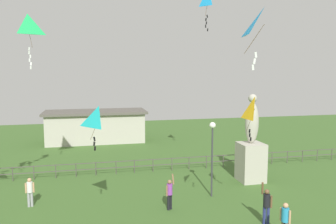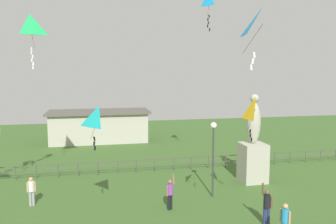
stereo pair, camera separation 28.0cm
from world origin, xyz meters
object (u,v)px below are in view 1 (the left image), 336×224
object	(u,v)px
kite_1	(28,28)
person_4	(170,192)
lamppost	(212,143)
person_2	(285,219)
person_0	(30,190)
kite_7	(255,110)
statue_monument	(251,152)
kite_0	(264,26)
kite_4	(99,118)
person_3	(267,204)

from	to	relation	value
kite_1	person_4	bearing A→B (deg)	-35.38
lamppost	person_2	distance (m)	6.22
person_0	kite_1	distance (m)	9.50
person_4	kite_7	bearing A→B (deg)	-16.89
kite_1	statue_monument	bearing A→B (deg)	-7.64
statue_monument	kite_0	distance (m)	12.32
statue_monument	kite_7	bearing A→B (deg)	-115.69
kite_4	kite_7	size ratio (longest dim) A/B	0.88
person_2	person_4	distance (m)	5.95
kite_4	kite_7	bearing A→B (deg)	-0.97
kite_4	kite_0	bearing A→B (deg)	-40.12
statue_monument	lamppost	bearing A→B (deg)	-148.94
person_3	kite_4	xyz separation A→B (m)	(-7.66, 1.62, 4.10)
person_0	kite_0	distance (m)	14.47
statue_monument	person_0	size ratio (longest dim) A/B	3.65
person_2	person_3	bearing A→B (deg)	89.35
kite_7	statue_monument	bearing A→B (deg)	64.31
person_2	kite_0	xyz separation A→B (m)	(-2.07, -1.46, 7.85)
statue_monument	kite_7	world-z (taller)	kite_7
person_0	kite_4	bearing A→B (deg)	-40.83
person_3	person_4	world-z (taller)	person_3
kite_4	person_2	bearing A→B (deg)	-22.93
statue_monument	kite_4	world-z (taller)	statue_monument
person_3	kite_7	size ratio (longest dim) A/B	0.90
lamppost	person_2	world-z (taller)	lamppost
person_0	person_3	bearing A→B (deg)	-22.91
person_0	person_4	bearing A→B (deg)	-15.86
person_0	kite_7	bearing A→B (deg)	-16.24
lamppost	person_4	distance (m)	3.85
person_3	lamppost	bearing A→B (deg)	107.20
kite_4	kite_7	world-z (taller)	kite_7
person_3	person_4	bearing A→B (deg)	146.27
person_4	kite_4	distance (m)	5.60
kite_0	kite_4	size ratio (longest dim) A/B	1.06
lamppost	kite_0	distance (m)	9.12
lamppost	kite_7	size ratio (longest dim) A/B	1.95
person_3	kite_0	distance (m)	8.64
statue_monument	lamppost	size ratio (longest dim) A/B	1.32
lamppost	person_2	size ratio (longest dim) A/B	2.60
statue_monument	kite_7	size ratio (longest dim) A/B	2.59
person_2	person_4	bearing A→B (deg)	133.12
person_3	person_4	distance (m)	4.91
kite_7	person_4	bearing A→B (deg)	163.11
lamppost	kite_7	distance (m)	3.59
lamppost	kite_1	world-z (taller)	kite_1
lamppost	person_3	xyz separation A→B (m)	(1.26, -4.06, -2.17)
person_4	kite_0	bearing A→B (deg)	-71.03
person_2	kite_1	world-z (taller)	kite_1
kite_1	kite_4	world-z (taller)	kite_1
person_4	kite_7	distance (m)	6.13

